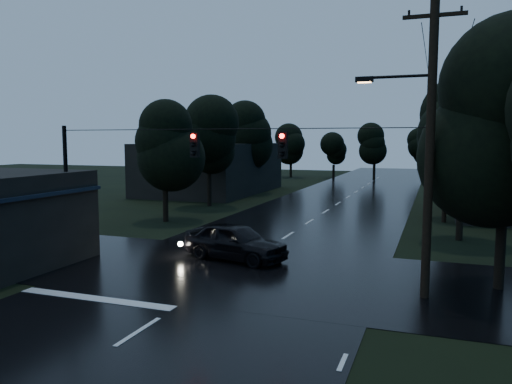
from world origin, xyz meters
The scene contains 15 objects.
main_road centered at (0.00, 30.00, 0.00)m, with size 12.00×120.00×0.02m, color black.
cross_street centered at (0.00, 12.00, 0.00)m, with size 60.00×9.00×0.02m, color black.
building_far_left centered at (-14.00, 40.00, 2.50)m, with size 10.00×16.00×5.00m, color black.
utility_pole_main centered at (7.41, 11.00, 5.26)m, with size 3.50×0.30×10.00m.
utility_pole_far centered at (8.30, 28.00, 3.88)m, with size 2.00×0.30×7.50m.
anchor_pole_left centered at (-7.50, 11.00, 3.00)m, with size 0.18×0.18×6.00m, color black.
span_signals centered at (0.56, 10.99, 5.24)m, with size 15.00×0.37×1.12m.
tree_corner_near centered at (10.00, 13.00, 5.99)m, with size 4.48×4.48×9.44m.
tree_left_a centered at (-9.00, 22.00, 5.24)m, with size 3.92×3.92×8.26m.
tree_left_b centered at (-9.60, 30.00, 5.62)m, with size 4.20×4.20×8.85m.
tree_left_c centered at (-10.20, 40.00, 5.99)m, with size 4.48×4.48×9.44m.
tree_right_a centered at (9.00, 22.00, 5.62)m, with size 4.20×4.20×8.85m.
tree_right_b centered at (9.60, 30.00, 5.99)m, with size 4.48×4.48×9.44m.
tree_right_c centered at (10.20, 40.00, 6.37)m, with size 4.76×4.76×10.03m.
car centered at (-0.67, 13.83, 0.84)m, with size 1.98×4.91×1.67m, color black.
Camera 1 is at (7.74, -6.60, 5.40)m, focal length 35.00 mm.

